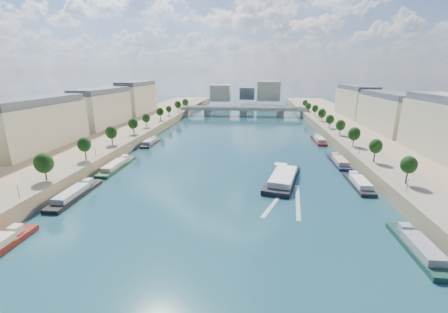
# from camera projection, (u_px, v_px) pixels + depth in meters

# --- Properties ---
(ground) EXTENTS (700.00, 700.00, 0.00)m
(ground) POSITION_uv_depth(u_px,v_px,m) (234.00, 153.00, 143.20)
(ground) COLOR #0C2535
(ground) RESTS_ON ground
(quay_left) EXTENTS (44.00, 520.00, 5.00)m
(quay_left) POSITION_uv_depth(u_px,v_px,m) (90.00, 145.00, 149.48)
(quay_left) COLOR #9E8460
(quay_left) RESTS_ON ground
(quay_right) EXTENTS (44.00, 520.00, 5.00)m
(quay_right) POSITION_uv_depth(u_px,v_px,m) (392.00, 152.00, 135.55)
(quay_right) COLOR #9E8460
(quay_right) RESTS_ON ground
(pave_left) EXTENTS (14.00, 520.00, 0.10)m
(pave_left) POSITION_uv_depth(u_px,v_px,m) (118.00, 140.00, 147.33)
(pave_left) COLOR gray
(pave_left) RESTS_ON quay_left
(pave_right) EXTENTS (14.00, 520.00, 0.10)m
(pave_right) POSITION_uv_depth(u_px,v_px,m) (358.00, 146.00, 136.30)
(pave_right) COLOR gray
(pave_right) RESTS_ON quay_right
(trees_left) EXTENTS (4.80, 268.80, 8.26)m
(trees_left) POSITION_uv_depth(u_px,v_px,m) (123.00, 129.00, 147.57)
(trees_left) COLOR #382B1E
(trees_left) RESTS_ON ground
(trees_right) EXTENTS (4.80, 268.80, 8.26)m
(trees_right) POSITION_uv_depth(u_px,v_px,m) (349.00, 130.00, 144.59)
(trees_right) COLOR #382B1E
(trees_right) RESTS_ON ground
(lamps_left) EXTENTS (0.36, 200.36, 4.28)m
(lamps_left) POSITION_uv_depth(u_px,v_px,m) (118.00, 139.00, 136.58)
(lamps_left) COLOR black
(lamps_left) RESTS_ON ground
(lamps_right) EXTENTS (0.36, 200.36, 4.28)m
(lamps_right) POSITION_uv_depth(u_px,v_px,m) (346.00, 137.00, 140.78)
(lamps_right) COLOR black
(lamps_right) RESTS_ON ground
(buildings_left) EXTENTS (16.00, 226.00, 23.20)m
(buildings_left) POSITION_uv_depth(u_px,v_px,m) (75.00, 113.00, 158.41)
(buildings_left) COLOR beige
(buildings_left) RESTS_ON ground
(buildings_right) EXTENTS (16.00, 226.00, 23.20)m
(buildings_right) POSITION_uv_depth(u_px,v_px,m) (414.00, 118.00, 141.97)
(buildings_right) COLOR beige
(buildings_right) RESTS_ON ground
(skyline) EXTENTS (79.00, 42.00, 22.00)m
(skyline) POSITION_uv_depth(u_px,v_px,m) (250.00, 92.00, 348.99)
(skyline) COLOR beige
(skyline) RESTS_ON ground
(bridge) EXTENTS (112.00, 12.00, 8.15)m
(bridge) POSITION_uv_depth(u_px,v_px,m) (244.00, 110.00, 262.67)
(bridge) COLOR #C1B79E
(bridge) RESTS_ON ground
(tour_barge) EXTENTS (15.93, 32.28, 4.22)m
(tour_barge) POSITION_uv_depth(u_px,v_px,m) (283.00, 178.00, 106.15)
(tour_barge) COLOR black
(tour_barge) RESTS_ON ground
(wake) EXTENTS (13.62, 25.97, 0.04)m
(wake) POSITION_uv_depth(u_px,v_px,m) (287.00, 200.00, 90.68)
(wake) COLOR silver
(wake) RESTS_ON ground
(moored_barges_left) EXTENTS (5.00, 160.29, 3.60)m
(moored_barges_left) POSITION_uv_depth(u_px,v_px,m) (73.00, 196.00, 91.93)
(moored_barges_left) COLOR #1D2940
(moored_barges_left) RESTS_ON ground
(moored_barges_right) EXTENTS (5.00, 166.90, 3.60)m
(moored_barges_right) POSITION_uv_depth(u_px,v_px,m) (366.00, 191.00, 95.69)
(moored_barges_right) COLOR black
(moored_barges_right) RESTS_ON ground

